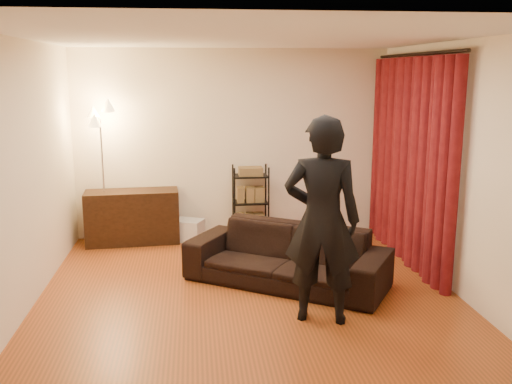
{
  "coord_description": "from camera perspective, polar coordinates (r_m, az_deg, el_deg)",
  "views": [
    {
      "loc": [
        -0.56,
        -5.68,
        2.37
      ],
      "look_at": [
        0.1,
        0.3,
        1.1
      ],
      "focal_mm": 40.0,
      "sensor_mm": 36.0,
      "label": 1
    }
  ],
  "objects": [
    {
      "name": "floor",
      "position": [
        6.18,
        -0.63,
        -10.62
      ],
      "size": [
        5.0,
        5.0,
        0.0
      ],
      "primitive_type": "plane",
      "color": "#99461B",
      "rests_on": "ground"
    },
    {
      "name": "ceiling",
      "position": [
        5.72,
        -0.69,
        15.22
      ],
      "size": [
        5.0,
        5.0,
        0.0
      ],
      "primitive_type": "plane",
      "rotation": [
        3.14,
        0.0,
        0.0
      ],
      "color": "white",
      "rests_on": "ground"
    },
    {
      "name": "wall_back",
      "position": [
        8.27,
        -2.37,
        4.82
      ],
      "size": [
        5.0,
        0.0,
        5.0
      ],
      "primitive_type": "plane",
      "rotation": [
        1.57,
        0.0,
        0.0
      ],
      "color": "#F7E8CB",
      "rests_on": "ground"
    },
    {
      "name": "wall_front",
      "position": [
        3.39,
        3.53,
        -5.64
      ],
      "size": [
        5.0,
        0.0,
        5.0
      ],
      "primitive_type": "plane",
      "rotation": [
        -1.57,
        0.0,
        0.0
      ],
      "color": "#F7E8CB",
      "rests_on": "ground"
    },
    {
      "name": "wall_left",
      "position": [
        6.02,
        -22.51,
        1.23
      ],
      "size": [
        0.0,
        5.0,
        5.0
      ],
      "primitive_type": "plane",
      "rotation": [
        1.57,
        0.0,
        1.57
      ],
      "color": "#F7E8CB",
      "rests_on": "ground"
    },
    {
      "name": "wall_right",
      "position": [
        6.42,
        19.76,
        2.07
      ],
      "size": [
        0.0,
        5.0,
        5.0
      ],
      "primitive_type": "plane",
      "rotation": [
        1.57,
        0.0,
        -1.57
      ],
      "color": "#F7E8CB",
      "rests_on": "ground"
    },
    {
      "name": "curtain_rod",
      "position": [
        7.33,
        15.82,
        13.12
      ],
      "size": [
        0.04,
        2.65,
        0.04
      ],
      "primitive_type": "cylinder",
      "rotation": [
        1.57,
        0.0,
        0.0
      ],
      "color": "black",
      "rests_on": "wall_right"
    },
    {
      "name": "curtain",
      "position": [
        7.4,
        15.11,
        3.0
      ],
      "size": [
        0.22,
        2.65,
        2.55
      ],
      "primitive_type": null,
      "color": "maroon",
      "rests_on": "ground"
    },
    {
      "name": "sofa",
      "position": [
        6.5,
        3.07,
        -6.41
      ],
      "size": [
        2.38,
        1.95,
        0.66
      ],
      "primitive_type": "imported",
      "rotation": [
        0.0,
        0.0,
        -0.56
      ],
      "color": "black",
      "rests_on": "ground"
    },
    {
      "name": "person",
      "position": [
        5.42,
        6.61,
        -2.85
      ],
      "size": [
        0.83,
        0.66,
        1.99
      ],
      "primitive_type": "imported",
      "rotation": [
        0.0,
        0.0,
        2.86
      ],
      "color": "black",
      "rests_on": "ground"
    },
    {
      "name": "media_cabinet",
      "position": [
        8.2,
        -12.24,
        -2.44
      ],
      "size": [
        1.31,
        0.57,
        0.75
      ],
      "primitive_type": "cube",
      "rotation": [
        0.0,
        0.0,
        0.07
      ],
      "color": "black",
      "rests_on": "ground"
    },
    {
      "name": "storage_boxes",
      "position": [
        8.2,
        -6.7,
        -3.82
      ],
      "size": [
        0.46,
        0.42,
        0.32
      ],
      "primitive_type": null,
      "rotation": [
        0.0,
        0.0,
        -0.36
      ],
      "color": "silver",
      "rests_on": "ground"
    },
    {
      "name": "wire_shelf",
      "position": [
        8.21,
        -0.55,
        -1.03
      ],
      "size": [
        0.55,
        0.45,
        1.06
      ],
      "primitive_type": null,
      "rotation": [
        0.0,
        0.0,
        0.26
      ],
      "color": "black",
      "rests_on": "ground"
    },
    {
      "name": "floor_lamp",
      "position": [
        8.07,
        -15.05,
        1.54
      ],
      "size": [
        0.45,
        0.45,
        1.95
      ],
      "primitive_type": null,
      "rotation": [
        0.0,
        0.0,
        -0.34
      ],
      "color": "silver",
      "rests_on": "ground"
    }
  ]
}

